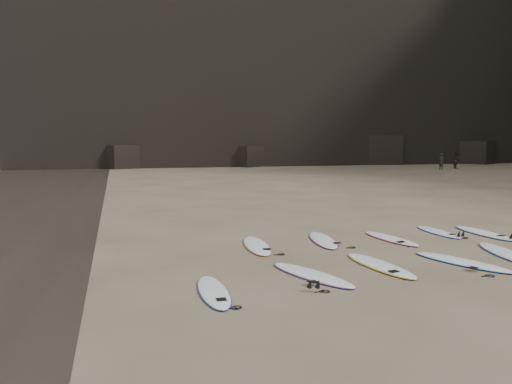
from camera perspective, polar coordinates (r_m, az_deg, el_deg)
ground at (r=12.45m, az=15.81°, el=-7.99°), size 240.00×240.00×0.00m
surfboard_0 at (r=9.86m, az=-4.88°, el=-11.22°), size 0.62×2.27×0.08m
surfboard_1 at (r=11.05m, az=6.37°, el=-9.33°), size 1.43×2.59×0.09m
surfboard_2 at (r=12.13m, az=13.94°, el=-8.08°), size 0.84×2.63×0.09m
surfboard_3 at (r=13.07m, az=22.47°, el=-7.35°), size 1.44×2.63×0.09m
surfboard_4 at (r=14.56m, az=26.49°, el=-6.19°), size 1.31×2.65×0.09m
surfboard_5 at (r=13.94m, az=0.08°, el=-6.08°), size 0.90×2.64×0.09m
surfboard_6 at (r=14.82m, az=7.65°, el=-5.43°), size 1.07×2.61×0.09m
surfboard_7 at (r=15.44m, az=15.14°, el=-5.12°), size 0.84×2.49×0.09m
surfboard_8 at (r=17.01m, az=20.09°, el=-4.28°), size 0.65×2.31×0.08m
surfboard_9 at (r=17.36m, az=24.52°, el=-4.24°), size 0.73×2.64×0.09m
person_a at (r=54.47m, az=20.43°, el=3.32°), size 0.56×0.70×1.70m
person_b at (r=57.33m, az=21.92°, el=3.42°), size 0.87×1.01×1.79m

